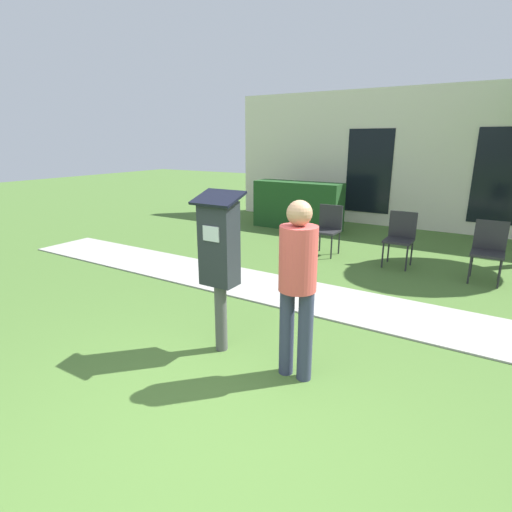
# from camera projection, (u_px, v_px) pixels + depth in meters

# --- Properties ---
(ground_plane) EXTENTS (40.00, 40.00, 0.00)m
(ground_plane) POSITION_uv_depth(u_px,v_px,m) (208.00, 449.00, 2.73)
(ground_plane) COLOR #476B2D
(sidewalk) EXTENTS (12.00, 1.10, 0.02)m
(sidewalk) POSITION_uv_depth(u_px,v_px,m) (349.00, 305.00, 5.10)
(sidewalk) COLOR #A3A099
(sidewalk) RESTS_ON ground
(building_facade) EXTENTS (10.00, 0.26, 3.20)m
(building_facade) POSITION_uv_depth(u_px,v_px,m) (433.00, 160.00, 9.04)
(building_facade) COLOR beige
(building_facade) RESTS_ON ground
(parking_meter) EXTENTS (0.44, 0.31, 1.59)m
(parking_meter) POSITION_uv_depth(u_px,v_px,m) (219.00, 252.00, 3.76)
(parking_meter) COLOR #4C4C4C
(parking_meter) RESTS_ON ground
(person_standing) EXTENTS (0.32, 0.32, 1.58)m
(person_standing) POSITION_uv_depth(u_px,v_px,m) (297.00, 278.00, 3.33)
(person_standing) COLOR #333851
(person_standing) RESTS_ON ground
(outdoor_chair_left) EXTENTS (0.44, 0.44, 0.90)m
(outdoor_chair_left) POSITION_uv_depth(u_px,v_px,m) (328.00, 226.00, 7.30)
(outdoor_chair_left) COLOR #262628
(outdoor_chair_left) RESTS_ON ground
(outdoor_chair_middle) EXTENTS (0.44, 0.44, 0.90)m
(outdoor_chair_middle) POSITION_uv_depth(u_px,v_px,m) (400.00, 234.00, 6.62)
(outdoor_chair_middle) COLOR #262628
(outdoor_chair_middle) RESTS_ON ground
(outdoor_chair_right) EXTENTS (0.44, 0.44, 0.90)m
(outdoor_chair_right) POSITION_uv_depth(u_px,v_px,m) (489.00, 246.00, 5.87)
(outdoor_chair_right) COLOR #262628
(outdoor_chair_right) RESTS_ON ground
(hedge_row) EXTENTS (2.10, 0.60, 1.10)m
(hedge_row) POSITION_uv_depth(u_px,v_px,m) (298.00, 205.00, 9.44)
(hedge_row) COLOR #1E471E
(hedge_row) RESTS_ON ground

